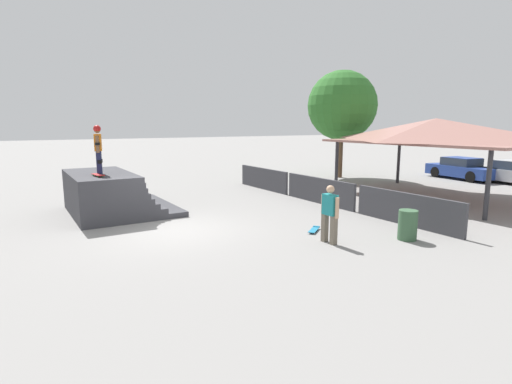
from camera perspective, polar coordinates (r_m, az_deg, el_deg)
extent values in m
plane|color=gray|center=(12.62, -12.13, -5.34)|extent=(160.00, 160.00, 0.00)
cube|color=#38383D|center=(15.65, -18.43, -2.36)|extent=(4.11, 3.52, 0.19)
cube|color=#38383D|center=(15.54, -19.77, -1.81)|extent=(4.11, 2.79, 0.19)
cube|color=#38383D|center=(15.48, -20.30, -1.17)|extent=(4.11, 2.53, 0.19)
cube|color=#38383D|center=(15.43, -20.66, -0.52)|extent=(4.11, 2.35, 0.19)
cube|color=#38383D|center=(15.39, -20.94, 0.15)|extent=(4.11, 2.22, 0.19)
cube|color=#38383D|center=(15.35, -21.15, 0.83)|extent=(4.11, 2.13, 0.19)
cube|color=#38383D|center=(15.32, -21.31, 1.51)|extent=(4.11, 2.06, 0.19)
cube|color=#38383D|center=(15.30, -21.41, 2.20)|extent=(4.11, 2.03, 0.19)
cylinder|color=silver|center=(15.50, -17.78, 2.72)|extent=(4.02, 0.07, 0.07)
cube|color=#1E2347|center=(14.61, -21.53, 3.85)|extent=(0.18, 0.18, 0.81)
cube|color=black|center=(14.61, -21.42, 4.05)|extent=(0.22, 0.18, 0.12)
cube|color=#1E2347|center=(14.97, -21.45, 3.98)|extent=(0.18, 0.18, 0.81)
cube|color=black|center=(14.96, -21.34, 4.17)|extent=(0.22, 0.18, 0.12)
cube|color=orange|center=(14.74, -21.65, 6.59)|extent=(0.48, 0.32, 0.57)
cylinder|color=brown|center=(14.47, -21.71, 6.36)|extent=(0.13, 0.13, 0.57)
cylinder|color=black|center=(14.47, -21.71, 6.41)|extent=(0.20, 0.20, 0.08)
cylinder|color=brown|center=(15.02, -21.58, 6.47)|extent=(0.13, 0.13, 0.57)
cylinder|color=black|center=(15.02, -21.58, 6.51)|extent=(0.20, 0.20, 0.08)
sphere|color=brown|center=(14.73, -21.76, 8.27)|extent=(0.22, 0.22, 0.22)
sphere|color=#B21919|center=(14.73, -21.77, 8.38)|extent=(0.25, 0.25, 0.25)
cylinder|color=green|center=(14.04, -21.08, 2.10)|extent=(0.06, 0.04, 0.05)
cylinder|color=green|center=(13.99, -21.62, 2.05)|extent=(0.06, 0.04, 0.05)
cylinder|color=green|center=(14.50, -21.70, 2.29)|extent=(0.06, 0.04, 0.05)
cylinder|color=green|center=(14.46, -22.22, 2.24)|extent=(0.06, 0.04, 0.05)
cube|color=#B22323|center=(14.24, -21.67, 2.31)|extent=(0.81, 0.30, 0.02)
cube|color=#B22323|center=(13.90, -21.21, 2.25)|extent=(0.12, 0.21, 0.02)
cube|color=#6B6051|center=(11.25, 9.80, -5.03)|extent=(0.15, 0.15, 0.79)
cube|color=#6B6051|center=(11.01, 11.04, -5.39)|extent=(0.15, 0.15, 0.79)
cube|color=teal|center=(10.98, 10.52, -1.79)|extent=(0.44, 0.23, 0.56)
cylinder|color=tan|center=(11.18, 9.56, -1.79)|extent=(0.11, 0.11, 0.56)
cylinder|color=tan|center=(10.80, 11.50, -2.25)|extent=(0.11, 0.11, 0.56)
sphere|color=tan|center=(10.90, 10.59, 0.39)|extent=(0.22, 0.22, 0.22)
cylinder|color=silver|center=(12.54, 8.20, -5.20)|extent=(0.06, 0.06, 0.05)
cylinder|color=silver|center=(12.51, 8.83, -5.25)|extent=(0.06, 0.06, 0.05)
cylinder|color=silver|center=(12.10, 7.70, -5.73)|extent=(0.06, 0.06, 0.05)
cylinder|color=silver|center=(12.07, 8.35, -5.79)|extent=(0.06, 0.06, 0.05)
cube|color=teal|center=(12.30, 8.28, -5.34)|extent=(0.61, 0.71, 0.02)
cube|color=teal|center=(12.62, 8.63, -4.87)|extent=(0.21, 0.19, 0.02)
cube|color=#3D3D42|center=(20.00, 1.04, 1.93)|extent=(4.01, 0.12, 1.05)
cube|color=#3D3D42|center=(16.61, 9.01, 0.21)|extent=(4.01, 0.12, 1.05)
cube|color=#3D3D42|center=(13.72, 20.69, -2.30)|extent=(4.01, 0.12, 1.05)
cylinder|color=#2D2D33|center=(19.95, 11.44, 3.65)|extent=(0.16, 0.16, 2.39)
cylinder|color=#2D2D33|center=(15.49, 30.22, 0.83)|extent=(0.16, 0.16, 2.39)
cylinder|color=#2D2D33|center=(23.30, 19.70, 4.12)|extent=(0.16, 0.16, 2.39)
cube|color=#9E6B60|center=(19.22, 24.15, 6.50)|extent=(8.61, 5.37, 0.10)
pyramid|color=#9E6B60|center=(19.20, 24.27, 8.12)|extent=(8.44, 5.26, 0.98)
cylinder|color=brown|center=(24.85, 11.96, 5.31)|extent=(0.28, 0.28, 2.84)
sphere|color=#2D6B28|center=(24.80, 12.20, 11.99)|extent=(4.11, 4.11, 4.11)
cylinder|color=#385B3D|center=(12.03, 20.84, -4.43)|extent=(0.52, 0.52, 0.85)
cube|color=navy|center=(26.59, 27.36, 2.69)|extent=(4.28, 2.26, 0.62)
cube|color=#283342|center=(26.61, 27.28, 3.86)|extent=(2.08, 1.66, 0.46)
cube|color=navy|center=(26.60, 27.32, 4.36)|extent=(1.99, 1.62, 0.04)
cylinder|color=black|center=(26.43, 30.43, 2.04)|extent=(0.66, 0.30, 0.64)
cylinder|color=black|center=(25.26, 28.39, 1.91)|extent=(0.66, 0.30, 0.64)
cylinder|color=black|center=(27.98, 26.38, 2.72)|extent=(0.66, 0.30, 0.64)
cylinder|color=black|center=(26.88, 24.29, 2.62)|extent=(0.66, 0.30, 0.64)
cylinder|color=black|center=(27.15, 32.06, 2.06)|extent=(0.66, 0.31, 0.64)
cylinder|color=black|center=(25.91, 30.01, 1.95)|extent=(0.66, 0.31, 0.64)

